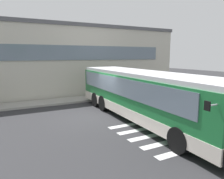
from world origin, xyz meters
The scene contains 5 objects.
ground_plane centered at (0.00, 0.00, -0.01)m, with size 80.00×90.00×0.02m, color #2B2B2D.
bay_paint_stripes centered at (2.00, -4.20, 0.00)m, with size 4.40×3.96×0.01m.
terminal_building centered at (-0.69, 11.65, 3.14)m, with size 24.75×13.80×6.29m.
boarding_curb centered at (0.00, 4.80, 0.07)m, with size 26.95×2.00×0.15m, color #9E9B93.
bus_main_foreground centered at (2.13, -1.96, 1.34)m, with size 3.48×12.50×2.70m.
Camera 1 is at (-4.92, -11.48, 3.57)m, focal length 34.48 mm.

